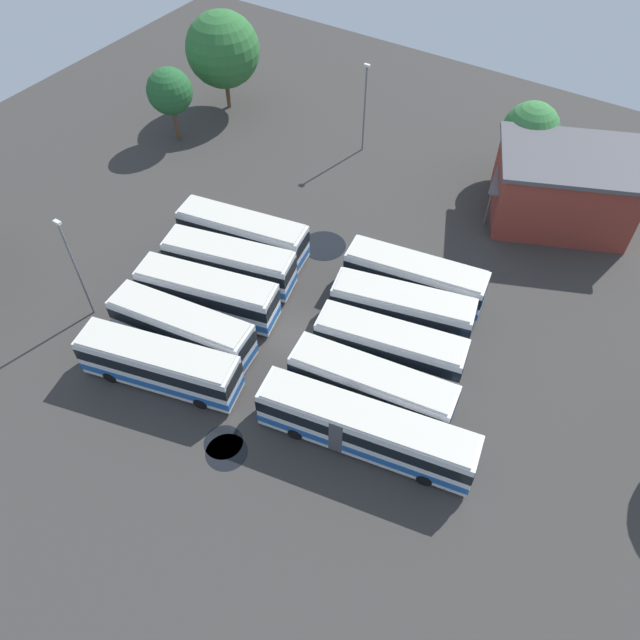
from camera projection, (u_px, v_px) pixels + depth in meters
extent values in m
plane|color=#383533|center=(296.00, 335.00, 45.85)|extent=(91.80, 91.80, 0.00)
cube|color=silver|center=(159.00, 364.00, 41.74)|extent=(11.38, 5.25, 3.05)
cube|color=beige|center=(155.00, 350.00, 40.54)|extent=(10.90, 4.94, 0.14)
cube|color=black|center=(158.00, 360.00, 41.38)|extent=(11.44, 5.30, 0.98)
cube|color=#1E56A8|center=(162.00, 372.00, 42.38)|extent=(11.44, 5.30, 0.61)
cube|color=black|center=(234.00, 380.00, 40.15)|extent=(0.58, 2.08, 1.12)
cylinder|color=black|center=(216.00, 375.00, 42.77)|extent=(1.04, 0.54, 1.00)
cylinder|color=black|center=(201.00, 403.00, 41.28)|extent=(1.04, 0.54, 1.00)
cylinder|color=black|center=(128.00, 351.00, 44.20)|extent=(1.04, 0.54, 1.00)
cylinder|color=black|center=(110.00, 377.00, 42.70)|extent=(1.04, 0.54, 1.00)
cube|color=silver|center=(182.00, 328.00, 43.88)|extent=(10.85, 4.04, 3.05)
cube|color=beige|center=(178.00, 313.00, 42.68)|extent=(10.40, 3.78, 0.14)
cube|color=black|center=(181.00, 324.00, 43.51)|extent=(10.91, 4.09, 0.98)
cube|color=#1E56A8|center=(184.00, 336.00, 44.52)|extent=(10.91, 4.09, 0.61)
cube|color=black|center=(247.00, 347.00, 41.98)|extent=(0.36, 2.12, 1.12)
cylinder|color=black|center=(233.00, 343.00, 44.69)|extent=(1.03, 0.44, 1.00)
cylinder|color=black|center=(216.00, 367.00, 43.25)|extent=(1.03, 0.44, 1.00)
cylinder|color=black|center=(157.00, 315.00, 46.49)|extent=(1.03, 0.44, 1.00)
cylinder|color=black|center=(138.00, 337.00, 45.06)|extent=(1.03, 0.44, 1.00)
cube|color=silver|center=(208.00, 293.00, 46.12)|extent=(10.90, 4.98, 3.05)
cube|color=beige|center=(205.00, 278.00, 44.92)|extent=(10.44, 4.68, 0.14)
cube|color=black|center=(207.00, 289.00, 45.75)|extent=(10.96, 5.03, 0.98)
cube|color=#1E56A8|center=(209.00, 301.00, 46.76)|extent=(10.96, 5.03, 0.61)
cube|color=black|center=(273.00, 305.00, 44.52)|extent=(0.55, 2.09, 1.12)
cylinder|color=black|center=(256.00, 305.00, 47.14)|extent=(1.04, 0.52, 1.00)
cylinder|color=black|center=(243.00, 328.00, 45.66)|extent=(1.04, 0.52, 1.00)
cylinder|color=black|center=(179.00, 285.00, 48.57)|extent=(1.04, 0.52, 1.00)
cylinder|color=black|center=(164.00, 306.00, 47.08)|extent=(1.04, 0.52, 1.00)
cube|color=silver|center=(230.00, 263.00, 48.30)|extent=(10.54, 4.96, 3.05)
cube|color=beige|center=(227.00, 248.00, 47.10)|extent=(10.09, 4.67, 0.14)
cube|color=black|center=(229.00, 258.00, 47.93)|extent=(10.59, 5.01, 0.98)
cube|color=#1E56A8|center=(231.00, 271.00, 48.94)|extent=(10.59, 5.01, 0.61)
cube|color=black|center=(291.00, 272.00, 46.77)|extent=(0.57, 2.08, 1.12)
cylinder|color=black|center=(274.00, 274.00, 49.37)|extent=(1.04, 0.53, 1.00)
cylinder|color=black|center=(263.00, 294.00, 47.88)|extent=(1.04, 0.53, 1.00)
cylinder|color=black|center=(202.00, 257.00, 50.72)|extent=(1.04, 0.53, 1.00)
cylinder|color=black|center=(189.00, 276.00, 49.22)|extent=(1.04, 0.53, 1.00)
cube|color=silver|center=(243.00, 234.00, 50.55)|extent=(11.01, 4.49, 3.05)
cube|color=beige|center=(241.00, 219.00, 49.35)|extent=(10.55, 4.21, 0.14)
cube|color=black|center=(242.00, 229.00, 50.19)|extent=(11.07, 4.54, 0.98)
cube|color=#1E56A8|center=(244.00, 242.00, 51.19)|extent=(11.07, 4.54, 0.61)
cube|color=black|center=(303.00, 245.00, 48.77)|extent=(0.44, 2.11, 1.12)
cylinder|color=black|center=(287.00, 247.00, 51.45)|extent=(1.04, 0.48, 1.00)
cylinder|color=black|center=(275.00, 266.00, 49.99)|extent=(1.04, 0.48, 1.00)
cylinder|color=black|center=(216.00, 228.00, 53.11)|extent=(1.04, 0.48, 1.00)
cylinder|color=black|center=(202.00, 245.00, 51.65)|extent=(1.04, 0.48, 1.00)
cube|color=silver|center=(366.00, 429.00, 38.42)|extent=(14.04, 5.08, 3.05)
cube|color=beige|center=(367.00, 415.00, 37.22)|extent=(13.46, 4.77, 0.14)
cube|color=black|center=(366.00, 425.00, 38.05)|extent=(14.11, 5.13, 0.98)
cube|color=#1E56A8|center=(365.00, 436.00, 39.06)|extent=(14.11, 5.13, 0.61)
cube|color=black|center=(478.00, 462.00, 36.27)|extent=(0.45, 2.10, 1.12)
cube|color=#47474C|center=(343.00, 421.00, 38.80)|extent=(1.37, 2.77, 2.93)
cylinder|color=black|center=(435.00, 447.00, 39.09)|extent=(1.04, 0.48, 1.00)
cylinder|color=black|center=(424.00, 479.00, 37.63)|extent=(1.04, 0.48, 1.00)
cylinder|color=black|center=(310.00, 404.00, 41.21)|extent=(1.04, 0.48, 1.00)
cylinder|color=black|center=(296.00, 433.00, 39.74)|extent=(1.04, 0.48, 1.00)
cube|color=silver|center=(372.00, 386.00, 40.57)|extent=(11.22, 4.13, 3.05)
cube|color=beige|center=(373.00, 372.00, 39.37)|extent=(10.76, 3.86, 0.14)
cube|color=black|center=(372.00, 382.00, 40.20)|extent=(11.28, 4.18, 0.98)
cube|color=#1E56A8|center=(371.00, 394.00, 41.21)|extent=(11.28, 4.18, 0.61)
cube|color=black|center=(454.00, 411.00, 38.63)|extent=(0.36, 2.12, 1.12)
cylinder|color=black|center=(424.00, 402.00, 41.35)|extent=(1.03, 0.44, 1.00)
cylinder|color=black|center=(413.00, 430.00, 39.92)|extent=(1.03, 0.44, 1.00)
cylinder|color=black|center=(331.00, 368.00, 43.21)|extent=(1.03, 0.44, 1.00)
cylinder|color=black|center=(317.00, 394.00, 41.77)|extent=(1.03, 0.44, 1.00)
cube|color=silver|center=(390.00, 347.00, 42.76)|extent=(10.59, 4.60, 3.05)
cube|color=beige|center=(392.00, 332.00, 41.56)|extent=(10.14, 4.31, 0.14)
cube|color=black|center=(390.00, 342.00, 42.40)|extent=(10.65, 4.64, 0.98)
cube|color=#1E56A8|center=(389.00, 354.00, 43.40)|extent=(10.65, 4.64, 0.61)
cube|color=black|center=(465.00, 363.00, 41.10)|extent=(0.48, 2.10, 1.12)
cylinder|color=black|center=(436.00, 359.00, 43.74)|extent=(1.04, 0.49, 1.00)
cylinder|color=black|center=(428.00, 385.00, 42.27)|extent=(1.04, 0.49, 1.00)
cylinder|color=black|center=(351.00, 334.00, 45.25)|extent=(1.04, 0.49, 1.00)
cylinder|color=black|center=(340.00, 358.00, 43.78)|extent=(1.04, 0.49, 1.00)
cube|color=silver|center=(402.00, 309.00, 45.06)|extent=(10.54, 4.96, 3.05)
cube|color=beige|center=(404.00, 294.00, 43.87)|extent=(10.09, 4.66, 0.14)
cube|color=black|center=(403.00, 305.00, 44.70)|extent=(10.59, 5.01, 0.98)
cube|color=#1E56A8|center=(401.00, 317.00, 45.71)|extent=(10.59, 5.01, 0.61)
cube|color=black|center=(474.00, 321.00, 43.54)|extent=(0.57, 2.08, 1.12)
cylinder|color=black|center=(445.00, 320.00, 46.13)|extent=(1.04, 0.53, 1.00)
cylinder|color=black|center=(439.00, 344.00, 44.64)|extent=(1.04, 0.53, 1.00)
cylinder|color=black|center=(364.00, 300.00, 47.48)|extent=(1.04, 0.53, 1.00)
cylinder|color=black|center=(355.00, 322.00, 45.99)|extent=(1.04, 0.53, 1.00)
cube|color=silver|center=(415.00, 278.00, 47.17)|extent=(10.93, 4.29, 3.05)
cube|color=beige|center=(417.00, 263.00, 45.97)|extent=(10.48, 4.01, 0.14)
cube|color=black|center=(415.00, 274.00, 46.81)|extent=(10.99, 4.34, 0.98)
cube|color=#1E56A8|center=(413.00, 286.00, 47.81)|extent=(10.99, 4.34, 0.61)
cube|color=black|center=(485.00, 293.00, 45.34)|extent=(0.40, 2.11, 1.12)
cylinder|color=black|center=(458.00, 292.00, 48.03)|extent=(1.04, 0.46, 1.00)
cylinder|color=black|center=(450.00, 313.00, 46.58)|extent=(1.04, 0.46, 1.00)
cylinder|color=black|center=(378.00, 269.00, 49.75)|extent=(1.04, 0.46, 1.00)
cylinder|color=black|center=(368.00, 288.00, 48.31)|extent=(1.04, 0.46, 1.00)
cube|color=maroon|center=(563.00, 189.00, 52.59)|extent=(13.21, 11.67, 5.98)
cube|color=#4C4C51|center=(574.00, 157.00, 50.21)|extent=(14.00, 12.37, 0.36)
cube|color=black|center=(622.00, 214.00, 53.40)|extent=(0.75, 1.68, 2.20)
cube|color=slate|center=(544.00, 186.00, 52.29)|extent=(9.42, 6.99, 0.20)
cylinder|color=#59595B|center=(588.00, 196.00, 54.13)|extent=(0.20, 0.20, 3.27)
cylinder|color=#59595B|center=(583.00, 230.00, 51.19)|extent=(0.20, 0.20, 3.27)
cylinder|color=#59595B|center=(498.00, 177.00, 55.99)|extent=(0.20, 0.20, 3.27)
cylinder|color=#59595B|center=(488.00, 208.00, 53.05)|extent=(0.20, 0.20, 3.27)
cylinder|color=slate|center=(364.00, 111.00, 58.58)|extent=(0.16, 0.16, 8.50)
cube|color=silver|center=(367.00, 65.00, 55.25)|extent=(0.56, 0.28, 0.20)
cylinder|color=slate|center=(77.00, 272.00, 44.07)|extent=(0.16, 0.16, 8.67)
cube|color=silver|center=(57.00, 222.00, 40.67)|extent=(0.56, 0.28, 0.20)
cylinder|color=brown|center=(228.00, 93.00, 65.98)|extent=(0.44, 0.44, 3.11)
sphere|color=#2D6B33|center=(223.00, 49.00, 62.42)|extent=(7.50, 7.50, 7.50)
cylinder|color=brown|center=(521.00, 164.00, 57.60)|extent=(0.44, 0.44, 2.91)
sphere|color=#387A3D|center=(531.00, 130.00, 54.90)|extent=(5.02, 5.02, 5.02)
cylinder|color=brown|center=(176.00, 124.00, 61.86)|extent=(0.44, 0.44, 3.27)
sphere|color=#235B2D|center=(170.00, 91.00, 59.22)|extent=(4.41, 4.41, 4.41)
cylinder|color=black|center=(223.00, 442.00, 39.88)|extent=(2.55, 2.55, 0.01)
cylinder|color=black|center=(324.00, 246.00, 52.32)|extent=(3.77, 3.77, 0.01)
cylinder|color=black|center=(276.00, 239.00, 52.87)|extent=(3.68, 3.68, 0.01)
cylinder|color=black|center=(227.00, 452.00, 39.40)|extent=(2.73, 2.73, 0.01)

